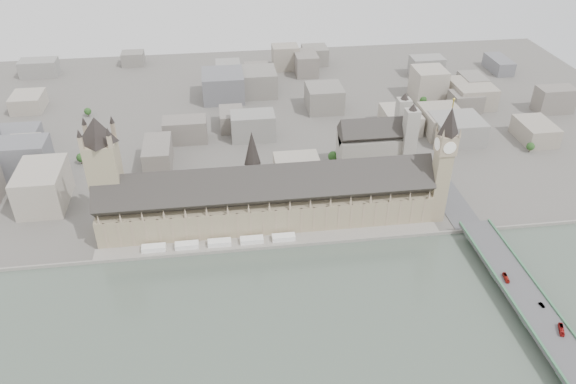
{
  "coord_description": "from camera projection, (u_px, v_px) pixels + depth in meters",
  "views": [
    {
      "loc": [
        -33.11,
        -353.49,
        271.89
      ],
      "look_at": [
        18.15,
        28.06,
        23.11
      ],
      "focal_mm": 35.0,
      "sensor_mm": 36.0,
      "label": 1
    }
  ],
  "objects": [
    {
      "name": "elizabeth_tower",
      "position": [
        444.0,
        157.0,
        436.09
      ],
      "size": [
        17.0,
        17.0,
        107.5
      ],
      "color": "gray",
      "rests_on": "ground"
    },
    {
      "name": "bridge_parapets",
      "position": [
        552.0,
        330.0,
        347.89
      ],
      "size": [
        25.0,
        235.0,
        1.15
      ],
      "primitive_type": null,
      "color": "#407551",
      "rests_on": "westminster_bridge"
    },
    {
      "name": "red_bus_south",
      "position": [
        561.0,
        330.0,
        347.37
      ],
      "size": [
        6.18,
        10.52,
        2.89
      ],
      "primitive_type": "imported",
      "rotation": [
        0.0,
        0.0,
        -0.39
      ],
      "color": "#A11514",
      "rests_on": "westminster_bridge"
    },
    {
      "name": "terrace_tents",
      "position": [
        220.0,
        243.0,
        433.05
      ],
      "size": [
        118.0,
        7.0,
        4.0
      ],
      "color": "white",
      "rests_on": "river_terrace"
    },
    {
      "name": "palace_of_westminster",
      "position": [
        267.0,
        200.0,
        449.6
      ],
      "size": [
        265.0,
        40.73,
        55.44
      ],
      "color": "gray",
      "rests_on": "ground"
    },
    {
      "name": "car_silver",
      "position": [
        542.0,
        305.0,
        366.31
      ],
      "size": [
        2.58,
        5.01,
        1.57
      ],
      "primitive_type": "imported",
      "rotation": [
        0.0,
        0.0,
        0.2
      ],
      "color": "gray",
      "rests_on": "westminster_bridge"
    },
    {
      "name": "embankment_wall",
      "position": [
        272.0,
        247.0,
        432.22
      ],
      "size": [
        600.0,
        1.5,
        3.0
      ],
      "primitive_type": "cube",
      "color": "gray",
      "rests_on": "ground"
    },
    {
      "name": "red_bus_north",
      "position": [
        506.0,
        278.0,
        387.76
      ],
      "size": [
        3.6,
        9.72,
        2.65
      ],
      "primitive_type": "imported",
      "rotation": [
        0.0,
        0.0,
        -0.15
      ],
      "color": "#A21A12",
      "rests_on": "westminster_bridge"
    },
    {
      "name": "central_tower",
      "position": [
        252.0,
        158.0,
        434.61
      ],
      "size": [
        13.0,
        13.0,
        48.0
      ],
      "color": "#86735D",
      "rests_on": "ground"
    },
    {
      "name": "river_terrace",
      "position": [
        271.0,
        242.0,
        438.74
      ],
      "size": [
        270.0,
        15.0,
        2.0
      ],
      "primitive_type": "cube",
      "color": "gray",
      "rests_on": "ground"
    },
    {
      "name": "ground",
      "position": [
        270.0,
        237.0,
        445.52
      ],
      "size": [
        900.0,
        900.0,
        0.0
      ],
      "primitive_type": "plane",
      "color": "#595651",
      "rests_on": "ground"
    },
    {
      "name": "westminster_abbey",
      "position": [
        377.0,
        145.0,
        523.39
      ],
      "size": [
        68.0,
        36.0,
        64.0
      ],
      "color": "#9E9A8E",
      "rests_on": "ground"
    },
    {
      "name": "city_skyline_inland",
      "position": [
        247.0,
        94.0,
        639.15
      ],
      "size": [
        720.0,
        360.0,
        38.0
      ],
      "primitive_type": null,
      "color": "gray",
      "rests_on": "ground"
    },
    {
      "name": "westminster_bridge",
      "position": [
        516.0,
        289.0,
        388.02
      ],
      "size": [
        25.0,
        325.0,
        10.25
      ],
      "primitive_type": "cube",
      "color": "#474749",
      "rests_on": "ground"
    },
    {
      "name": "park_trees",
      "position": [
        251.0,
        190.0,
        490.28
      ],
      "size": [
        110.0,
        30.0,
        15.0
      ],
      "primitive_type": null,
      "color": "#174018",
      "rests_on": "ground"
    },
    {
      "name": "victoria_tower",
      "position": [
        105.0,
        171.0,
        423.56
      ],
      "size": [
        30.0,
        30.0,
        100.0
      ],
      "color": "gray",
      "rests_on": "ground"
    }
  ]
}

